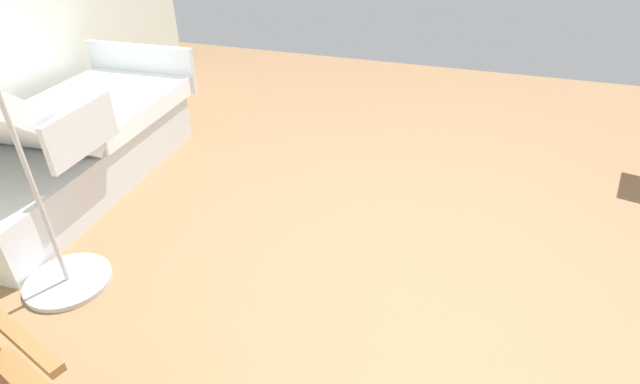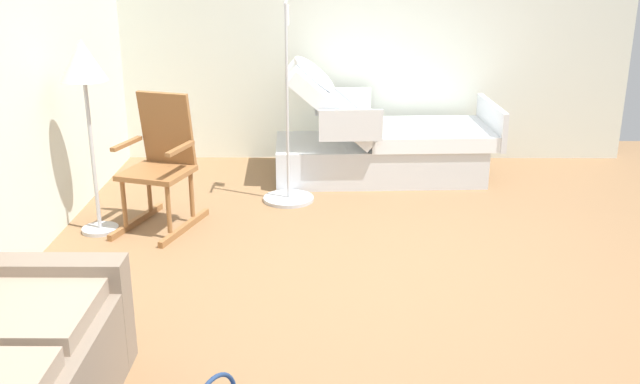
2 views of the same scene
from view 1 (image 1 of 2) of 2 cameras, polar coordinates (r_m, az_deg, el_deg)
name	(u,v)px [view 1 (image 1 of 2)]	position (r m, az deg, el deg)	size (l,w,h in m)	color
ground_plane	(371,250)	(2.89, 5.94, -6.73)	(7.06, 7.06, 0.00)	olive
hospital_bed	(61,144)	(3.75, -28.08, 4.94)	(1.08, 2.10, 1.20)	silver
iv_pole	(54,247)	(2.84, -28.70, -5.63)	(0.44, 0.44, 1.69)	#B2B5BA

